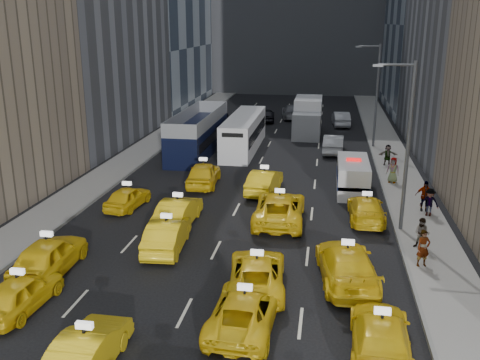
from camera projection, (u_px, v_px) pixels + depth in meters
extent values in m
plane|color=black|center=(170.00, 342.00, 18.86)|extent=(160.00, 160.00, 0.00)
cube|color=gray|center=(134.00, 157.00, 44.11)|extent=(3.00, 90.00, 0.15)
cube|color=gray|center=(396.00, 168.00, 40.84)|extent=(3.00, 90.00, 0.15)
cube|color=slate|center=(151.00, 158.00, 43.88)|extent=(0.15, 90.00, 0.18)
cube|color=slate|center=(376.00, 167.00, 41.06)|extent=(0.15, 90.00, 0.18)
cylinder|color=#595B60|center=(408.00, 150.00, 27.47)|extent=(0.20, 0.20, 9.00)
cylinder|color=#595B60|center=(397.00, 65.00, 26.38)|extent=(1.80, 0.12, 0.12)
cube|color=slate|center=(378.00, 65.00, 26.53)|extent=(0.50, 0.22, 0.12)
cylinder|color=#595B60|center=(377.00, 97.00, 46.38)|extent=(0.20, 0.20, 9.00)
cylinder|color=#595B60|center=(369.00, 46.00, 45.29)|extent=(1.80, 0.12, 0.12)
cube|color=slate|center=(359.00, 47.00, 45.44)|extent=(0.50, 0.22, 0.12)
imported|color=yellow|center=(20.00, 293.00, 20.77)|extent=(1.95, 4.29, 1.43)
imported|color=yellow|center=(87.00, 351.00, 17.12)|extent=(1.56, 4.40, 1.45)
imported|color=yellow|center=(245.00, 309.00, 19.64)|extent=(2.52, 5.09, 1.39)
imported|color=yellow|center=(380.00, 335.00, 17.99)|extent=(2.15, 4.96, 1.42)
imported|color=yellow|center=(49.00, 256.00, 23.82)|extent=(2.10, 4.92, 1.66)
imported|color=yellow|center=(167.00, 235.00, 26.33)|extent=(1.99, 4.77, 1.54)
imported|color=yellow|center=(257.00, 273.00, 22.50)|extent=(2.81, 5.24, 1.40)
imported|color=yellow|center=(347.00, 264.00, 23.00)|extent=(2.97, 5.86, 1.63)
imported|color=yellow|center=(128.00, 197.00, 32.19)|extent=(2.01, 4.06, 1.33)
imported|color=yellow|center=(178.00, 212.00, 29.50)|extent=(1.75, 4.70, 1.53)
imported|color=yellow|center=(279.00, 208.00, 29.93)|extent=(2.80, 5.87, 1.62)
imported|color=yellow|center=(366.00, 209.00, 30.16)|extent=(2.04, 4.79, 1.38)
imported|color=yellow|center=(203.00, 174.00, 36.58)|extent=(2.25, 4.94, 1.64)
imported|color=yellow|center=(264.00, 181.00, 35.08)|extent=(2.13, 4.78, 1.52)
cube|color=silver|center=(353.00, 176.00, 35.25)|extent=(2.67, 5.43, 2.09)
cylinder|color=black|center=(340.00, 192.00, 33.95)|extent=(0.28, 0.83, 0.83)
cylinder|color=black|center=(367.00, 194.00, 33.69)|extent=(0.28, 0.83, 0.83)
cylinder|color=black|center=(339.00, 177.00, 37.18)|extent=(0.28, 0.83, 0.83)
cylinder|color=black|center=(364.00, 178.00, 36.92)|extent=(0.28, 0.83, 0.83)
cube|color=navy|center=(353.00, 178.00, 35.30)|extent=(2.71, 5.44, 0.24)
cube|color=red|center=(354.00, 160.00, 34.93)|extent=(0.98, 0.46, 0.15)
cube|color=black|center=(198.00, 132.00, 45.52)|extent=(4.25, 12.33, 3.52)
cylinder|color=black|center=(167.00, 160.00, 41.19)|extent=(0.28, 1.10, 1.10)
cylinder|color=black|center=(198.00, 162.00, 40.81)|extent=(0.28, 1.10, 1.10)
cylinder|color=black|center=(199.00, 134.00, 50.92)|extent=(0.28, 1.10, 1.10)
cylinder|color=black|center=(224.00, 134.00, 50.54)|extent=(0.28, 1.10, 1.10)
cube|color=silver|center=(244.00, 133.00, 46.70)|extent=(3.76, 11.72, 2.97)
cylinder|color=black|center=(221.00, 156.00, 42.54)|extent=(0.28, 1.10, 1.10)
cylinder|color=black|center=(248.00, 157.00, 42.22)|extent=(0.28, 1.10, 1.10)
cylinder|color=black|center=(241.00, 132.00, 51.72)|extent=(0.28, 1.10, 1.10)
cylinder|color=black|center=(263.00, 133.00, 51.40)|extent=(0.28, 1.10, 1.10)
cube|color=white|center=(308.00, 117.00, 52.88)|extent=(3.12, 7.81, 3.50)
cylinder|color=black|center=(294.00, 134.00, 50.63)|extent=(0.28, 1.10, 1.10)
cylinder|color=black|center=(318.00, 135.00, 50.27)|extent=(0.28, 1.10, 1.10)
cylinder|color=black|center=(297.00, 123.00, 56.17)|extent=(0.28, 1.10, 1.10)
cylinder|color=black|center=(320.00, 124.00, 55.81)|extent=(0.28, 1.10, 1.10)
imported|color=#A2A4A9|center=(333.00, 144.00, 45.67)|extent=(1.84, 4.82, 1.57)
imported|color=black|center=(215.00, 117.00, 58.56)|extent=(2.68, 5.34, 1.45)
imported|color=gray|center=(293.00, 111.00, 61.77)|extent=(2.94, 5.80, 1.61)
imported|color=black|center=(267.00, 115.00, 59.74)|extent=(2.15, 4.41, 1.45)
imported|color=#B6B8BE|center=(341.00, 119.00, 57.40)|extent=(2.00, 4.80, 1.54)
imported|color=gray|center=(423.00, 248.00, 24.14)|extent=(0.73, 0.60, 1.73)
imported|color=gray|center=(422.00, 234.00, 26.02)|extent=(0.86, 0.69, 1.56)
imported|color=gray|center=(429.00, 202.00, 30.43)|extent=(1.13, 0.80, 1.62)
imported|color=gray|center=(425.00, 196.00, 31.23)|extent=(1.09, 0.54, 1.81)
imported|color=gray|center=(393.00, 170.00, 36.70)|extent=(0.98, 0.74, 1.77)
imported|color=gray|center=(388.00, 155.00, 41.20)|extent=(1.53, 0.67, 1.60)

